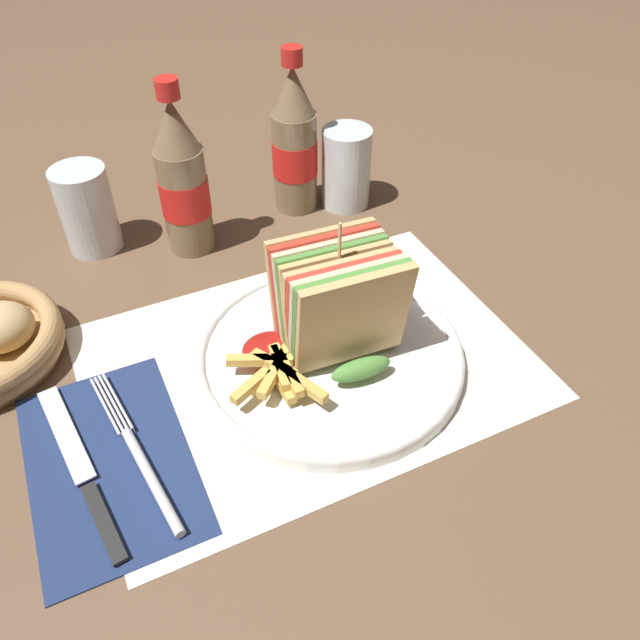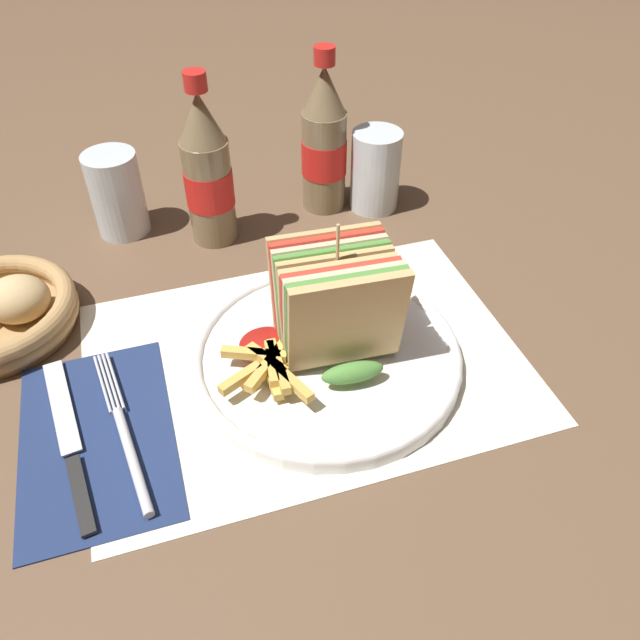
% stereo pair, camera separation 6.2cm
% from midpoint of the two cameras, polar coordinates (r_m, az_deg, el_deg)
% --- Properties ---
extents(ground_plane, '(4.00, 4.00, 0.00)m').
position_cam_midpoint_polar(ground_plane, '(0.64, 3.73, -2.82)').
color(ground_plane, brown).
extents(placemat, '(0.43, 0.31, 0.00)m').
position_cam_midpoint_polar(placemat, '(0.63, 1.42, -3.87)').
color(placemat, silver).
rests_on(placemat, ground_plane).
extents(plate_main, '(0.27, 0.27, 0.02)m').
position_cam_midpoint_polar(plate_main, '(0.62, 3.39, -3.34)').
color(plate_main, white).
rests_on(plate_main, ground_plane).
extents(club_sandwich, '(0.11, 0.11, 0.14)m').
position_cam_midpoint_polar(club_sandwich, '(0.58, 4.76, 1.19)').
color(club_sandwich, tan).
rests_on(club_sandwich, plate_main).
extents(fries_pile, '(0.08, 0.09, 0.02)m').
position_cam_midpoint_polar(fries_pile, '(0.58, -1.69, -4.51)').
color(fries_pile, gold).
rests_on(fries_pile, plate_main).
extents(ketchup_blob, '(0.05, 0.04, 0.02)m').
position_cam_midpoint_polar(ketchup_blob, '(0.61, -2.24, -2.09)').
color(ketchup_blob, maroon).
rests_on(ketchup_blob, plate_main).
extents(napkin, '(0.13, 0.21, 0.00)m').
position_cam_midpoint_polar(napkin, '(0.59, -16.92, -10.34)').
color(napkin, navy).
rests_on(napkin, ground_plane).
extents(fork, '(0.04, 0.20, 0.01)m').
position_cam_midpoint_polar(fork, '(0.57, -14.29, -10.90)').
color(fork, silver).
rests_on(fork, napkin).
extents(knife, '(0.04, 0.20, 0.00)m').
position_cam_midpoint_polar(knife, '(0.59, -19.20, -10.71)').
color(knife, black).
rests_on(knife, napkin).
extents(coke_bottle_near, '(0.06, 0.06, 0.21)m').
position_cam_midpoint_polar(coke_bottle_near, '(0.76, -7.92, 13.08)').
color(coke_bottle_near, '#7A6647').
rests_on(coke_bottle_near, ground_plane).
extents(coke_bottle_far, '(0.06, 0.06, 0.21)m').
position_cam_midpoint_polar(coke_bottle_far, '(0.82, 2.61, 15.77)').
color(coke_bottle_far, '#7A6647').
rests_on(coke_bottle_far, ground_plane).
extents(glass_near, '(0.06, 0.06, 0.11)m').
position_cam_midpoint_polar(glass_near, '(0.84, 7.19, 12.93)').
color(glass_near, silver).
rests_on(glass_near, ground_plane).
extents(glass_far, '(0.06, 0.06, 0.11)m').
position_cam_midpoint_polar(glass_far, '(0.82, -15.91, 10.52)').
color(glass_far, silver).
rests_on(glass_far, ground_plane).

